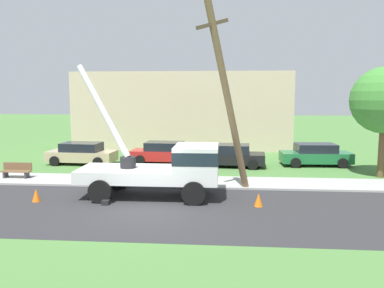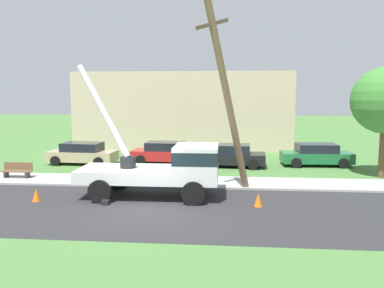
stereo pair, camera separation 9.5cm
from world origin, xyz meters
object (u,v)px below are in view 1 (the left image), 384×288
Objects in this scene: parked_sedan_black at (230,155)px; traffic_cone_ahead at (258,200)px; park_bench at (17,171)px; parked_sedan_red at (164,153)px; parked_sedan_green at (315,155)px; utility_truck at (168,166)px; traffic_cone_behind at (36,195)px; leaning_utility_pole at (227,97)px; parked_sedan_tan at (82,153)px.

traffic_cone_ahead is at bearing -83.12° from parked_sedan_black.
parked_sedan_black is 2.82× the size of park_bench.
traffic_cone_ahead is 11.23m from parked_sedan_red.
utility_truck is at bearing -134.48° from parked_sedan_green.
traffic_cone_ahead is 0.13× the size of parked_sedan_red.
traffic_cone_behind is 0.13× the size of parked_sedan_red.
parked_sedan_green is at bearing 52.77° from leaning_utility_pole.
utility_truck reaches higher than parked_sedan_tan.
parked_sedan_tan is 9.72m from parked_sedan_black.
parked_sedan_green is (13.92, 9.77, 0.43)m from traffic_cone_behind.
park_bench is (-17.08, -5.59, -0.25)m from parked_sedan_green.
traffic_cone_behind is at bearing -81.65° from parked_sedan_tan.
utility_truck is at bearing 12.52° from traffic_cone_behind.
traffic_cone_behind is (-5.53, -1.23, -1.13)m from utility_truck.
parked_sedan_tan and parked_sedan_black have the same top height.
utility_truck is 1.50× the size of parked_sedan_black.
traffic_cone_behind is at bearing -133.15° from parked_sedan_black.
parked_sedan_red is 1.00× the size of parked_sedan_green.
traffic_cone_ahead is 8.99m from parked_sedan_black.
parked_sedan_red is at bearing 99.69° from utility_truck.
utility_truck is 11.99m from parked_sedan_green.
parked_sedan_red is (-5.41, 9.83, 0.43)m from traffic_cone_ahead.
traffic_cone_ahead and traffic_cone_behind have the same top height.
parked_sedan_tan is 1.00× the size of parked_sedan_green.
traffic_cone_behind is at bearing -179.76° from traffic_cone_ahead.
parked_sedan_red reaches higher than traffic_cone_behind.
utility_truck is at bearing -18.78° from park_bench.
parked_sedan_black is at bearing 46.85° from traffic_cone_behind.
parked_sedan_green is at bearing 8.44° from parked_sedan_black.
leaning_utility_pole reaches higher than park_bench.
parked_sedan_black is at bearing 96.88° from traffic_cone_ahead.
leaning_utility_pole is at bearing 20.10° from utility_truck.
park_bench is (-11.32, 1.99, -4.00)m from leaning_utility_pole.
park_bench is (-1.84, -4.84, -0.25)m from parked_sedan_tan.
parked_sedan_red is at bearing 168.11° from parked_sedan_black.
traffic_cone_ahead is at bearing -114.57° from parked_sedan_green.
utility_truck is at bearing -48.68° from parked_sedan_tan.
parked_sedan_tan is 1.00× the size of parked_sedan_red.
parked_sedan_tan and parked_sedan_red have the same top height.
utility_truck reaches higher than parked_sedan_green.
traffic_cone_ahead is 10.71m from parked_sedan_green.
parked_sedan_tan is 0.99× the size of parked_sedan_black.
utility_truck is 1.51× the size of parked_sedan_tan.
utility_truck is 12.10× the size of traffic_cone_behind.
parked_sedan_tan is at bearing 144.22° from leaning_utility_pole.
parked_sedan_black is 5.59m from parked_sedan_green.
parked_sedan_black reaches higher than park_bench.
traffic_cone_ahead is 0.35× the size of park_bench.
traffic_cone_behind is at bearing -167.48° from utility_truck.
parked_sedan_black is (0.23, 6.76, -3.75)m from leaning_utility_pole.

